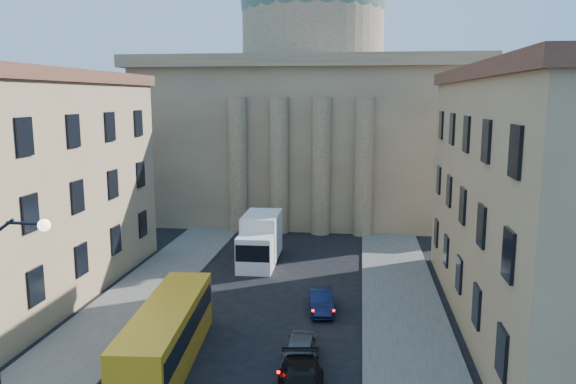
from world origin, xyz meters
The scene contains 9 objects.
sidewalk_left centered at (-8.50, 18.00, 0.07)m, with size 5.00×60.00×0.15m, color #4F4E48.
sidewalk_right centered at (8.50, 18.00, 0.07)m, with size 5.00×60.00×0.15m, color #4F4E48.
church centered at (0.00, 55.47, 11.88)m, with size 68.02×28.76×36.60m.
building_right centered at (17.00, 22.00, 7.42)m, with size 11.60×26.60×14.70m.
street_lamp centered at (-6.97, 8.00, 5.29)m, with size 2.62×0.44×8.83m.
car_right_far centered at (2.97, 15.53, 0.72)m, with size 1.71×4.25×1.45m, color #545459.
car_right_distant centered at (3.48, 22.99, 0.65)m, with size 1.38×3.97×1.31m, color #0E1333.
city_bus centered at (-3.50, 15.06, 1.61)m, with size 3.29×10.81×3.00m.
box_truck centered at (-2.05, 32.59, 1.79)m, with size 2.83×6.92×3.77m.
Camera 1 is at (5.68, -9.80, 13.02)m, focal length 35.00 mm.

